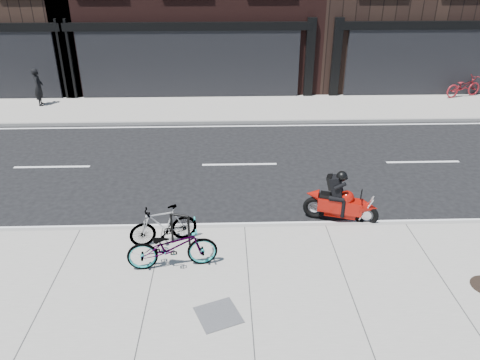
{
  "coord_description": "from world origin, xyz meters",
  "views": [
    {
      "loc": [
        -0.43,
        -11.75,
        6.23
      ],
      "look_at": [
        -0.08,
        -0.95,
        0.9
      ],
      "focal_mm": 35.0,
      "sensor_mm": 36.0,
      "label": 1
    }
  ],
  "objects_px": {
    "motorcycle": "(344,202)",
    "utility_grate": "(218,315)",
    "bike_rack": "(180,227)",
    "bicycle_front": "(172,246)",
    "bicycle_rear": "(163,225)",
    "bicycle_far": "(464,86)",
    "pedestrian": "(38,87)"
  },
  "relations": [
    {
      "from": "bicycle_far",
      "to": "utility_grate",
      "type": "bearing_deg",
      "value": 123.98
    },
    {
      "from": "pedestrian",
      "to": "bicycle_far",
      "type": "distance_m",
      "value": 18.99
    },
    {
      "from": "bike_rack",
      "to": "pedestrian",
      "type": "height_order",
      "value": "pedestrian"
    },
    {
      "from": "bike_rack",
      "to": "bicycle_rear",
      "type": "relative_size",
      "value": 0.51
    },
    {
      "from": "pedestrian",
      "to": "bicycle_far",
      "type": "xyz_separation_m",
      "value": [
        18.98,
        0.68,
        -0.31
      ]
    },
    {
      "from": "pedestrian",
      "to": "bicycle_rear",
      "type": "bearing_deg",
      "value": -159.48
    },
    {
      "from": "bicycle_rear",
      "to": "utility_grate",
      "type": "height_order",
      "value": "bicycle_rear"
    },
    {
      "from": "bicycle_front",
      "to": "pedestrian",
      "type": "xyz_separation_m",
      "value": [
        -6.87,
        11.84,
        0.29
      ]
    },
    {
      "from": "bicycle_rear",
      "to": "bicycle_far",
      "type": "bearing_deg",
      "value": 115.89
    },
    {
      "from": "bicycle_far",
      "to": "utility_grate",
      "type": "xyz_separation_m",
      "value": [
        -11.13,
        -14.07,
        -0.47
      ]
    },
    {
      "from": "pedestrian",
      "to": "utility_grate",
      "type": "xyz_separation_m",
      "value": [
        7.85,
        -13.39,
        -0.79
      ]
    },
    {
      "from": "bike_rack",
      "to": "motorcycle",
      "type": "bearing_deg",
      "value": 14.72
    },
    {
      "from": "bike_rack",
      "to": "bicycle_far",
      "type": "distance_m",
      "value": 16.75
    },
    {
      "from": "pedestrian",
      "to": "utility_grate",
      "type": "distance_m",
      "value": 15.54
    },
    {
      "from": "bicycle_far",
      "to": "utility_grate",
      "type": "height_order",
      "value": "bicycle_far"
    },
    {
      "from": "bicycle_front",
      "to": "bicycle_far",
      "type": "bearing_deg",
      "value": -51.05
    },
    {
      "from": "utility_grate",
      "to": "bike_rack",
      "type": "bearing_deg",
      "value": 110.23
    },
    {
      "from": "bicycle_front",
      "to": "motorcycle",
      "type": "height_order",
      "value": "motorcycle"
    },
    {
      "from": "bicycle_front",
      "to": "motorcycle",
      "type": "relative_size",
      "value": 1.04
    },
    {
      "from": "bicycle_front",
      "to": "bicycle_rear",
      "type": "bearing_deg",
      "value": 10.74
    },
    {
      "from": "bicycle_front",
      "to": "motorcycle",
      "type": "xyz_separation_m",
      "value": [
        4.1,
        1.89,
        -0.06
      ]
    },
    {
      "from": "bicycle_front",
      "to": "pedestrian",
      "type": "bearing_deg",
      "value": 23.11
    },
    {
      "from": "bike_rack",
      "to": "motorcycle",
      "type": "relative_size",
      "value": 0.43
    },
    {
      "from": "motorcycle",
      "to": "utility_grate",
      "type": "distance_m",
      "value": 4.66
    },
    {
      "from": "bicycle_rear",
      "to": "bicycle_far",
      "type": "distance_m",
      "value": 16.98
    },
    {
      "from": "motorcycle",
      "to": "utility_grate",
      "type": "bearing_deg",
      "value": -112.85
    },
    {
      "from": "bicycle_front",
      "to": "bicycle_rear",
      "type": "distance_m",
      "value": 0.97
    },
    {
      "from": "bicycle_rear",
      "to": "motorcycle",
      "type": "height_order",
      "value": "motorcycle"
    },
    {
      "from": "motorcycle",
      "to": "bicycle_far",
      "type": "distance_m",
      "value": 13.3
    },
    {
      "from": "bike_rack",
      "to": "bicycle_far",
      "type": "xyz_separation_m",
      "value": [
        12.01,
        11.68,
        0.02
      ]
    },
    {
      "from": "bicycle_far",
      "to": "bicycle_front",
      "type": "bearing_deg",
      "value": 118.29
    },
    {
      "from": "bike_rack",
      "to": "utility_grate",
      "type": "relative_size",
      "value": 1.05
    }
  ]
}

